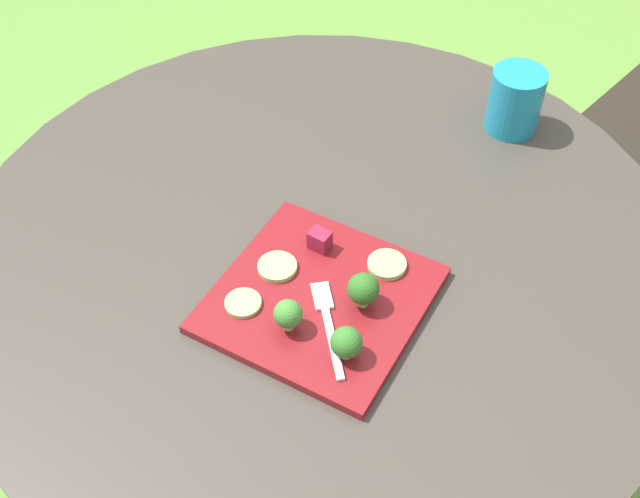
% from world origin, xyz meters
% --- Properties ---
extents(ground_plane, '(12.00, 12.00, 0.00)m').
position_xyz_m(ground_plane, '(0.00, 0.00, 0.00)').
color(ground_plane, '#568438').
extents(patio_table, '(1.05, 1.05, 0.71)m').
position_xyz_m(patio_table, '(0.00, 0.00, 0.50)').
color(patio_table, '#38332D').
rests_on(patio_table, ground_plane).
extents(salad_plate, '(0.26, 0.26, 0.01)m').
position_xyz_m(salad_plate, '(0.06, -0.11, 0.71)').
color(salad_plate, maroon).
rests_on(salad_plate, patio_table).
extents(drinking_glass, '(0.09, 0.09, 0.10)m').
position_xyz_m(drinking_glass, '(0.15, 0.37, 0.75)').
color(drinking_glass, teal).
rests_on(drinking_glass, patio_table).
extents(fork, '(0.11, 0.13, 0.00)m').
position_xyz_m(fork, '(0.09, -0.14, 0.72)').
color(fork, silver).
rests_on(fork, salad_plate).
extents(broccoli_floret_0, '(0.04, 0.04, 0.05)m').
position_xyz_m(broccoli_floret_0, '(0.13, -0.17, 0.75)').
color(broccoli_floret_0, '#99B770').
rests_on(broccoli_floret_0, salad_plate).
extents(broccoli_floret_1, '(0.04, 0.04, 0.05)m').
position_xyz_m(broccoli_floret_1, '(0.05, -0.17, 0.75)').
color(broccoli_floret_1, '#99B770').
rests_on(broccoli_floret_1, salad_plate).
extents(broccoli_floret_2, '(0.04, 0.04, 0.05)m').
position_xyz_m(broccoli_floret_2, '(0.11, -0.09, 0.75)').
color(broccoli_floret_2, '#99B770').
rests_on(broccoli_floret_2, salad_plate).
extents(cucumber_slice_0, '(0.05, 0.05, 0.01)m').
position_xyz_m(cucumber_slice_0, '(0.11, -0.02, 0.72)').
color(cucumber_slice_0, '#8EB766').
rests_on(cucumber_slice_0, salad_plate).
extents(cucumber_slice_1, '(0.05, 0.05, 0.01)m').
position_xyz_m(cucumber_slice_1, '(-0.02, -0.09, 0.72)').
color(cucumber_slice_1, '#8EB766').
rests_on(cucumber_slice_1, salad_plate).
extents(cucumber_slice_2, '(0.05, 0.05, 0.01)m').
position_xyz_m(cucumber_slice_2, '(-0.02, -0.17, 0.72)').
color(cucumber_slice_2, '#8EB766').
rests_on(cucumber_slice_2, salad_plate).
extents(beet_chunk_0, '(0.03, 0.02, 0.03)m').
position_xyz_m(beet_chunk_0, '(0.02, -0.03, 0.73)').
color(beet_chunk_0, maroon).
rests_on(beet_chunk_0, salad_plate).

